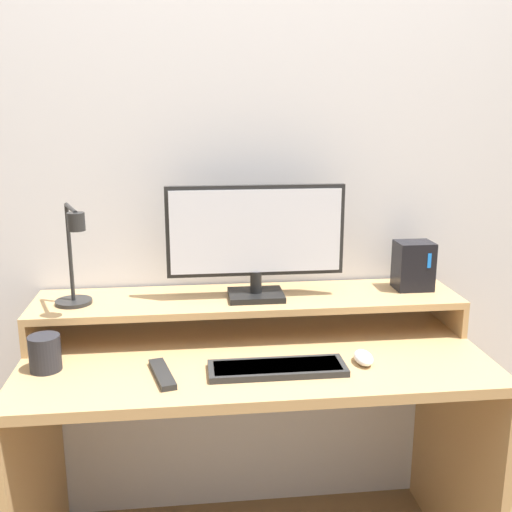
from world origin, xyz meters
The scene contains 10 objects.
wall_back centered at (0.00, 0.66, 1.25)m, with size 6.00×0.05×2.50m.
desk centered at (0.00, 0.31, 0.54)m, with size 1.35×0.62×0.74m.
monitor_shelf centered at (0.00, 0.48, 0.84)m, with size 1.35×0.29×0.12m.
monitor centered at (0.02, 0.46, 1.06)m, with size 0.55×0.14×0.36m.
desk_lamp centered at (-0.52, 0.41, 1.00)m, with size 0.13×0.23×0.31m.
router_dock centered at (0.55, 0.50, 0.94)m, with size 0.12×0.10×0.16m.
keyboard centered at (0.05, 0.17, 0.75)m, with size 0.38×0.12×0.02m.
mouse centered at (0.30, 0.19, 0.76)m, with size 0.05×0.09×0.03m.
remote_control centered at (-0.26, 0.17, 0.75)m, with size 0.08×0.19×0.02m.
mug centered at (-0.58, 0.25, 0.79)m, with size 0.09×0.09×0.10m.
Camera 1 is at (-0.18, -1.33, 1.45)m, focal length 42.00 mm.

